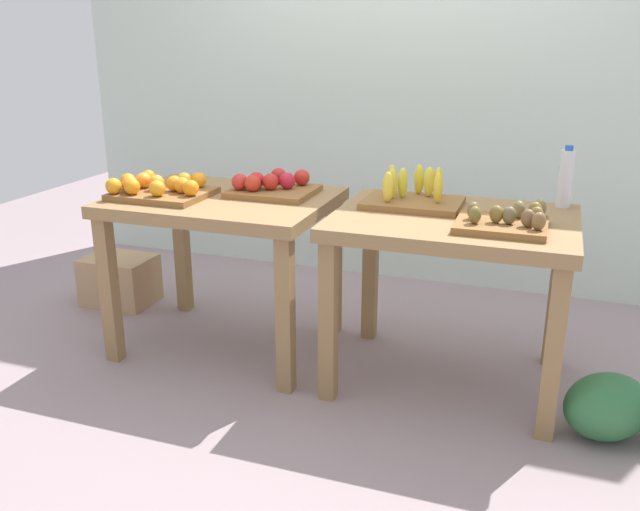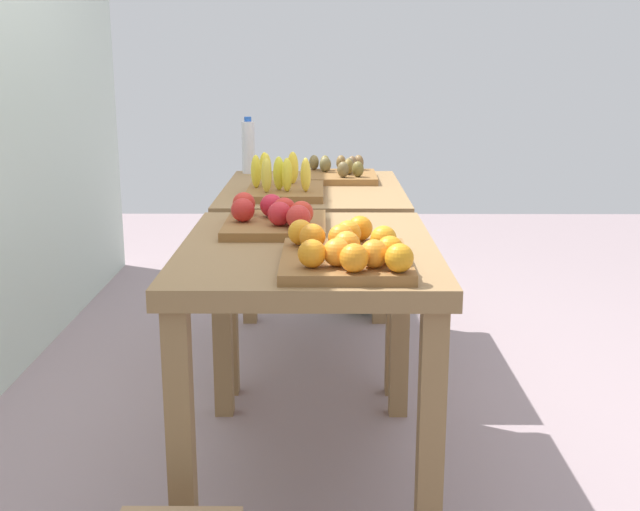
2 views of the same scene
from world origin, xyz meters
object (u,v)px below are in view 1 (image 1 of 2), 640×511
Objects in this scene: orange_bin at (160,188)px; apple_bin at (272,186)px; display_table_right at (452,242)px; water_bottle at (566,178)px; banana_crate at (413,196)px; cardboard_produce_box at (120,280)px; kiwi_bin at (506,221)px; display_table_left at (224,220)px.

apple_bin is at bearing 25.61° from orange_bin.
orange_bin reaches higher than display_table_right.
orange_bin is 1.65× the size of water_bottle.
display_table_right is 2.36× the size of banana_crate.
display_table_right is at bearing 4.76° from orange_bin.
water_bottle is at bearing 8.93° from apple_bin.
orange_bin is 1.16× the size of cardboard_produce_box.
display_table_right is 2.89× the size of kiwi_bin.
kiwi_bin is at bearing -30.70° from banana_crate.
display_table_right is at bearing -7.30° from apple_bin.
orange_bin is 1.21m from banana_crate.
cardboard_produce_box is at bearing 174.44° from banana_crate.
kiwi_bin is 0.52m from water_bottle.
kiwi_bin is (1.63, -0.02, -0.01)m from orange_bin.
banana_crate is 1.10× the size of cardboard_produce_box.
banana_crate reaches higher than kiwi_bin.
apple_bin is 1.43× the size of water_bottle.
kiwi_bin is at bearing -12.45° from apple_bin.
apple_bin reaches higher than display_table_left.
display_table_left and display_table_right have the same top height.
apple_bin is at bearing 172.70° from display_table_right.
display_table_right is 3.71× the size of water_bottle.
display_table_left is 2.36× the size of banana_crate.
display_table_left reaches higher than cardboard_produce_box.
water_bottle is (1.84, 0.45, 0.09)m from orange_bin.
display_table_left is 0.34m from orange_bin.
display_table_left is 1.07m from cardboard_produce_box.
banana_crate is (0.91, 0.13, 0.16)m from display_table_left.
cardboard_produce_box is at bearing 168.95° from kiwi_bin.
water_bottle is at bearing 13.62° from orange_bin.
orange_bin is 1.05× the size of banana_crate.
water_bottle is (1.56, 0.33, 0.25)m from display_table_left.
banana_crate is at bearing 149.29° from display_table_right.
display_table_left is at bearing 22.68° from orange_bin.
orange_bin is 1.16× the size of apple_bin.
water_bottle reaches higher than banana_crate.
display_table_left is 1.62m from water_bottle.
kiwi_bin is at bearing -5.71° from display_table_left.
orange_bin is (-1.40, -0.12, 0.16)m from display_table_right.
water_bottle reaches higher than display_table_left.
display_table_right is 0.93m from apple_bin.
apple_bin is at bearing 167.55° from kiwi_bin.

